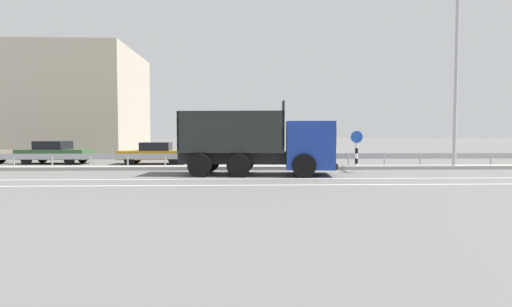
% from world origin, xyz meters
% --- Properties ---
extents(ground_plane, '(320.00, 320.00, 0.00)m').
position_xyz_m(ground_plane, '(0.00, 0.00, 0.00)').
color(ground_plane, '#605E5B').
extents(lane_strip_0, '(69.51, 0.16, 0.01)m').
position_xyz_m(lane_strip_0, '(-0.24, -2.65, 0.00)').
color(lane_strip_0, silver).
rests_on(lane_strip_0, ground_plane).
extents(lane_strip_1, '(69.51, 0.16, 0.01)m').
position_xyz_m(lane_strip_1, '(-0.24, -4.68, 0.00)').
color(lane_strip_1, silver).
rests_on(lane_strip_1, ground_plane).
extents(median_island, '(38.23, 1.10, 0.18)m').
position_xyz_m(median_island, '(0.00, 1.94, 0.09)').
color(median_island, gray).
rests_on(median_island, ground_plane).
extents(median_guardrail, '(69.51, 0.09, 0.78)m').
position_xyz_m(median_guardrail, '(-0.00, 3.33, 0.57)').
color(median_guardrail, '#9EA0A5').
rests_on(median_guardrail, ground_plane).
extents(dump_truck, '(7.26, 3.17, 3.32)m').
position_xyz_m(dump_truck, '(0.68, -0.94, 1.26)').
color(dump_truck, '#19389E').
rests_on(dump_truck, ground_plane).
extents(median_road_sign, '(0.69, 0.16, 2.07)m').
position_xyz_m(median_road_sign, '(5.27, 1.94, 1.08)').
color(median_road_sign, white).
rests_on(median_road_sign, ground_plane).
extents(street_lamp_1, '(0.71, 2.50, 9.46)m').
position_xyz_m(street_lamp_1, '(10.55, 1.63, 5.25)').
color(street_lamp_1, '#ADADB2').
rests_on(street_lamp_1, ground_plane).
extents(parked_car_3, '(4.39, 2.16, 1.44)m').
position_xyz_m(parked_car_3, '(-12.71, 6.31, 0.72)').
color(parked_car_3, '#335B33').
rests_on(parked_car_3, ground_plane).
extents(parked_car_4, '(4.31, 2.08, 1.37)m').
position_xyz_m(parked_car_4, '(-6.37, 5.96, 0.69)').
color(parked_car_4, '#B27A14').
rests_on(parked_car_4, ground_plane).
extents(background_building_0, '(14.23, 10.48, 8.96)m').
position_xyz_m(background_building_0, '(-17.22, 16.04, 4.48)').
color(background_building_0, '#B7AD99').
rests_on(background_building_0, ground_plane).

